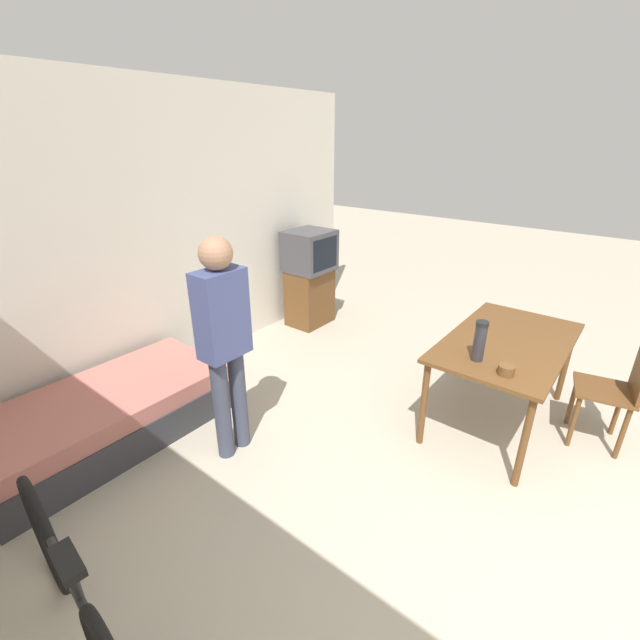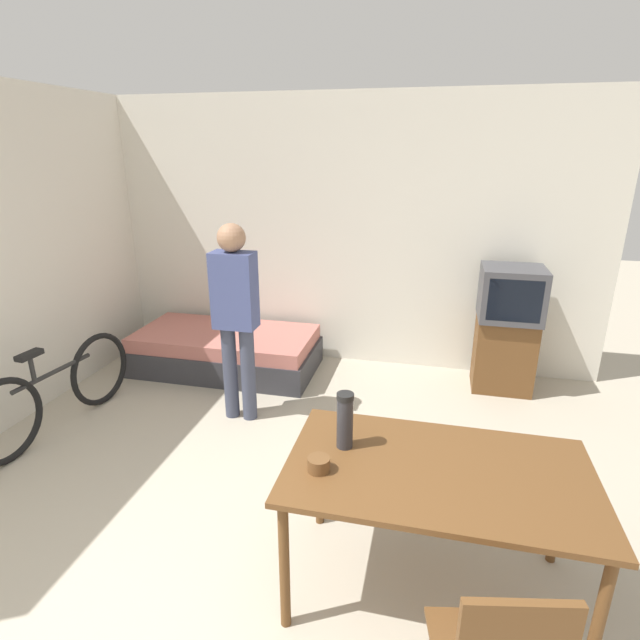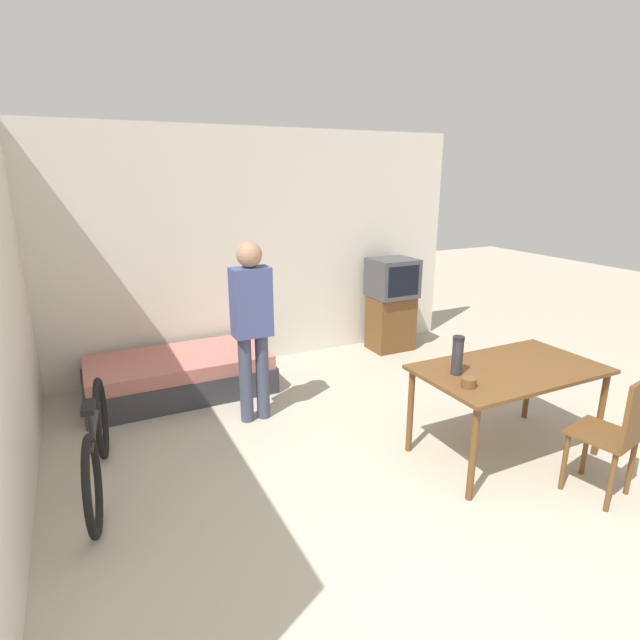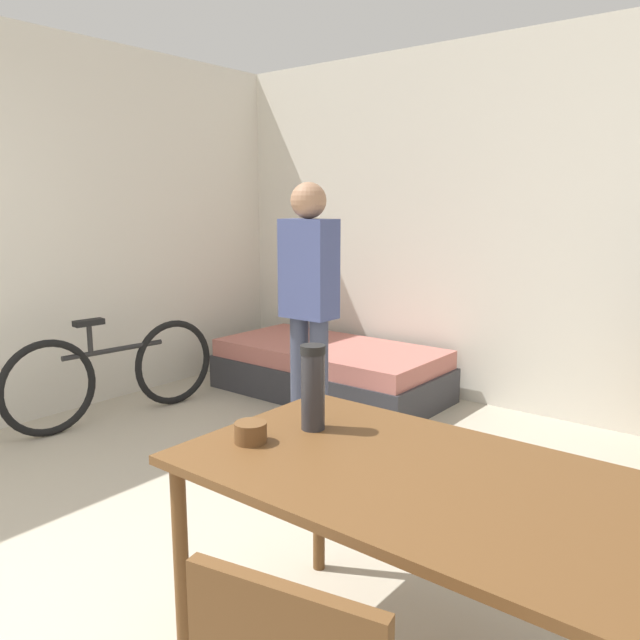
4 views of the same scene
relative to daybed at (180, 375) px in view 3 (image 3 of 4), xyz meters
name	(u,v)px [view 3 (image 3 of 4)]	position (x,y,z in m)	size (l,w,h in m)	color
ground_plane	(466,578)	(0.95, -3.24, -0.20)	(20.00, 20.00, 0.00)	#B2A893
wall_back	(246,251)	(0.95, 0.57, 1.15)	(5.46, 0.06, 2.70)	silver
daybed	(180,375)	(0.00, 0.00, 0.00)	(1.84, 0.92, 0.41)	#333338
tv	(391,302)	(2.73, 0.19, 0.42)	(0.55, 0.49, 1.18)	brown
dining_table	(509,377)	(2.13, -2.33, 0.47)	(1.45, 0.84, 0.75)	brown
wooden_chair	(618,431)	(2.35, -3.11, 0.32)	(0.47, 0.47, 0.93)	brown
bicycle	(97,446)	(-0.84, -1.41, 0.13)	(0.23, 1.60, 0.75)	black
person_standing	(252,320)	(0.51, -0.88, 0.76)	(0.34, 0.22, 1.65)	#3D4256
thermos_flask	(458,354)	(1.66, -2.25, 0.71)	(0.09, 0.09, 0.30)	#2D2D33
mate_bowl	(469,383)	(1.58, -2.48, 0.58)	(0.11, 0.11, 0.07)	brown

